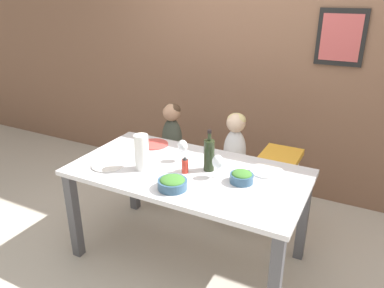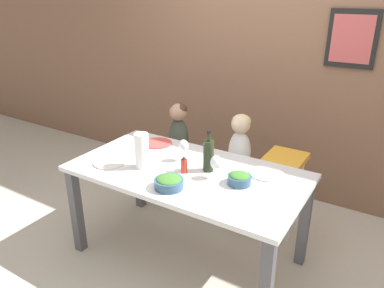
{
  "view_description": "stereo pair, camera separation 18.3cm",
  "coord_description": "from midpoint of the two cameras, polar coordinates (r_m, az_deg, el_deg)",
  "views": [
    {
      "loc": [
        1.14,
        -2.13,
        1.97
      ],
      "look_at": [
        0.0,
        0.07,
        0.94
      ],
      "focal_mm": 35.0,
      "sensor_mm": 36.0,
      "label": 1
    },
    {
      "loc": [
        1.3,
        -2.04,
        1.97
      ],
      "look_at": [
        0.0,
        0.07,
        0.94
      ],
      "focal_mm": 35.0,
      "sensor_mm": 36.0,
      "label": 2
    }
  ],
  "objects": [
    {
      "name": "dinner_plate_back_left",
      "position": [
        3.15,
        -3.57,
        0.1
      ],
      "size": [
        0.24,
        0.24,
        0.01
      ],
      "color": "#D14C47",
      "rests_on": "dining_table"
    },
    {
      "name": "paper_towel_roll",
      "position": [
        2.7,
        -5.72,
        -1.06
      ],
      "size": [
        0.1,
        0.1,
        0.26
      ],
      "color": "white",
      "rests_on": "dining_table"
    },
    {
      "name": "person_child_left",
      "position": [
        3.52,
        -0.57,
        2.36
      ],
      "size": [
        0.2,
        0.17,
        0.54
      ],
      "color": "#3D4238",
      "rests_on": "chair_far_left"
    },
    {
      "name": "dinner_plate_front_left",
      "position": [
        2.85,
        -10.64,
        -2.82
      ],
      "size": [
        0.24,
        0.24,
        0.01
      ],
      "color": "silver",
      "rests_on": "dining_table"
    },
    {
      "name": "wine_glass_near",
      "position": [
        2.55,
        5.73,
        -2.9
      ],
      "size": [
        0.08,
        0.08,
        0.17
      ],
      "color": "white",
      "rests_on": "dining_table"
    },
    {
      "name": "chair_far_center",
      "position": [
        3.41,
        8.55,
        -5.45
      ],
      "size": [
        0.36,
        0.42,
        0.45
      ],
      "color": "silver",
      "rests_on": "ground_plane"
    },
    {
      "name": "wine_bottle",
      "position": [
        2.65,
        4.52,
        -1.7
      ],
      "size": [
        0.08,
        0.08,
        0.31
      ],
      "color": "#232D19",
      "rests_on": "dining_table"
    },
    {
      "name": "condiment_bottle_hot_sauce",
      "position": [
        2.64,
        0.86,
        -3.25
      ],
      "size": [
        0.05,
        0.05,
        0.12
      ],
      "color": "red",
      "rests_on": "dining_table"
    },
    {
      "name": "wall_back",
      "position": [
        3.75,
        12.62,
        12.68
      ],
      "size": [
        10.0,
        0.09,
        2.7
      ],
      "color": "brown",
      "rests_on": "ground_plane"
    },
    {
      "name": "dinner_plate_back_right",
      "position": [
        2.71,
        13.21,
        -4.44
      ],
      "size": [
        0.24,
        0.24,
        0.01
      ],
      "color": "silver",
      "rests_on": "dining_table"
    },
    {
      "name": "chair_right_highchair",
      "position": [
        3.22,
        15.39,
        -4.42
      ],
      "size": [
        0.31,
        0.36,
        0.71
      ],
      "color": "silver",
      "rests_on": "ground_plane"
    },
    {
      "name": "dining_table",
      "position": [
        2.74,
        1.19,
        -5.84
      ],
      "size": [
        1.69,
        0.89,
        0.76
      ],
      "color": "silver",
      "rests_on": "ground_plane"
    },
    {
      "name": "ground_plane",
      "position": [
        3.11,
        1.09,
        -16.55
      ],
      "size": [
        14.0,
        14.0,
        0.0
      ],
      "primitive_type": "plane",
      "color": "#BCB2A3"
    },
    {
      "name": "salad_bowl_large",
      "position": [
        2.45,
        -1.39,
        -5.86
      ],
      "size": [
        0.2,
        0.2,
        0.08
      ],
      "color": "#335675",
      "rests_on": "dining_table"
    },
    {
      "name": "wine_glass_far",
      "position": [
        2.8,
        0.58,
        -0.39
      ],
      "size": [
        0.08,
        0.08,
        0.17
      ],
      "color": "white",
      "rests_on": "dining_table"
    },
    {
      "name": "person_child_center",
      "position": [
        3.25,
        8.94,
        0.29
      ],
      "size": [
        0.2,
        0.17,
        0.54
      ],
      "color": "silver",
      "rests_on": "chair_far_center"
    },
    {
      "name": "salad_bowl_small",
      "position": [
        2.53,
        9.3,
        -5.24
      ],
      "size": [
        0.16,
        0.16,
        0.08
      ],
      "color": "#335675",
      "rests_on": "dining_table"
    },
    {
      "name": "chair_far_left",
      "position": [
        3.67,
        -0.56,
        -3.06
      ],
      "size": [
        0.36,
        0.42,
        0.45
      ],
      "color": "silver",
      "rests_on": "ground_plane"
    }
  ]
}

